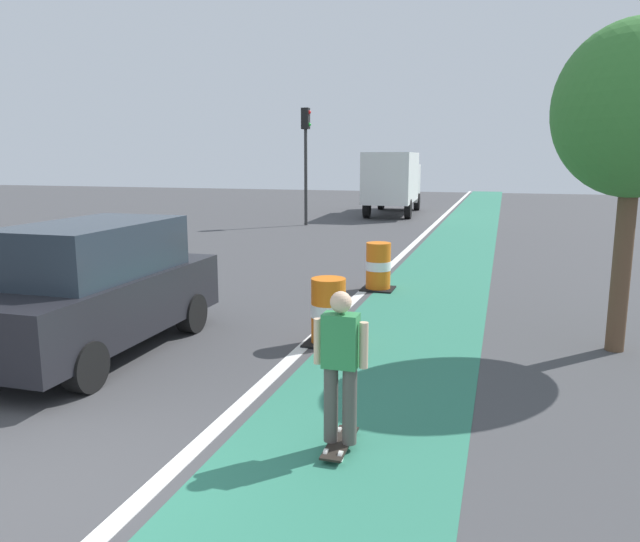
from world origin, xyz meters
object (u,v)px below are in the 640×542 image
(traffic_barrel_front, at_px, (328,312))
(traffic_light_corner, at_px, (306,145))
(delivery_truck_down_block, at_px, (393,179))
(skateboarder_on_lane, at_px, (340,366))
(traffic_barrel_mid, at_px, (378,267))
(parked_suv_nearest, at_px, (96,288))
(street_tree_sidewalk, at_px, (636,111))

(traffic_barrel_front, relative_size, traffic_light_corner, 0.21)
(traffic_barrel_front, xyz_separation_m, delivery_truck_down_block, (-3.04, 22.98, 1.31))
(delivery_truck_down_block, bearing_deg, skateboarder_on_lane, -81.05)
(traffic_barrel_front, bearing_deg, traffic_barrel_mid, 90.63)
(parked_suv_nearest, distance_m, traffic_barrel_mid, 6.63)
(parked_suv_nearest, relative_size, traffic_barrel_mid, 4.23)
(parked_suv_nearest, xyz_separation_m, delivery_truck_down_block, (0.24, 24.46, 0.81))
(delivery_truck_down_block, height_order, street_tree_sidewalk, street_tree_sidewalk)
(skateboarder_on_lane, relative_size, traffic_light_corner, 0.33)
(skateboarder_on_lane, height_order, traffic_barrel_mid, skateboarder_on_lane)
(skateboarder_on_lane, xyz_separation_m, traffic_barrel_front, (-1.13, 3.47, -0.38))
(traffic_barrel_front, xyz_separation_m, street_tree_sidewalk, (4.42, 0.99, 3.14))
(traffic_light_corner, bearing_deg, parked_suv_nearest, -81.99)
(traffic_light_corner, bearing_deg, delivery_truck_down_block, 66.25)
(skateboarder_on_lane, bearing_deg, parked_suv_nearest, 155.63)
(traffic_barrel_front, bearing_deg, parked_suv_nearest, -155.70)
(traffic_barrel_front, relative_size, delivery_truck_down_block, 0.14)
(street_tree_sidewalk, bearing_deg, traffic_barrel_mid, 143.49)
(delivery_truck_down_block, height_order, traffic_light_corner, traffic_light_corner)
(traffic_barrel_front, height_order, traffic_light_corner, traffic_light_corner)
(traffic_barrel_front, height_order, traffic_barrel_mid, same)
(skateboarder_on_lane, height_order, delivery_truck_down_block, delivery_truck_down_block)
(parked_suv_nearest, height_order, traffic_barrel_mid, parked_suv_nearest)
(skateboarder_on_lane, relative_size, street_tree_sidewalk, 0.34)
(skateboarder_on_lane, bearing_deg, delivery_truck_down_block, 98.95)
(parked_suv_nearest, xyz_separation_m, traffic_barrel_mid, (3.23, 5.77, -0.50))
(skateboarder_on_lane, height_order, parked_suv_nearest, parked_suv_nearest)
(skateboarder_on_lane, bearing_deg, traffic_barrel_front, 107.97)
(parked_suv_nearest, height_order, traffic_light_corner, traffic_light_corner)
(traffic_barrel_front, xyz_separation_m, traffic_light_corner, (-5.82, 16.65, 2.97))
(traffic_light_corner, bearing_deg, street_tree_sidewalk, -56.80)
(parked_suv_nearest, bearing_deg, street_tree_sidewalk, 17.76)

